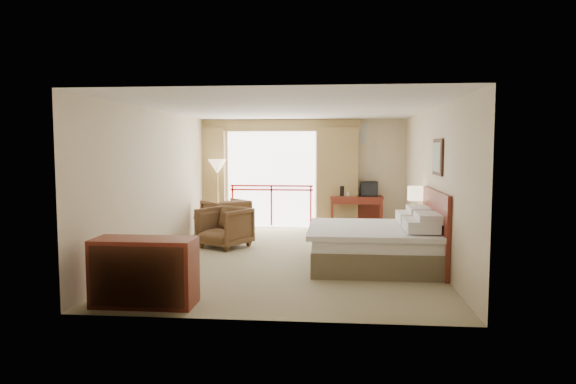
# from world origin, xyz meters

# --- Properties ---
(floor) EXTENTS (7.00, 7.00, 0.00)m
(floor) POSITION_xyz_m (0.00, 0.00, 0.00)
(floor) COLOR #968B66
(floor) RESTS_ON ground
(ceiling) EXTENTS (7.00, 7.00, 0.00)m
(ceiling) POSITION_xyz_m (0.00, 0.00, 2.70)
(ceiling) COLOR white
(ceiling) RESTS_ON wall_back
(wall_back) EXTENTS (5.00, 0.00, 5.00)m
(wall_back) POSITION_xyz_m (0.00, 3.50, 1.35)
(wall_back) COLOR beige
(wall_back) RESTS_ON ground
(wall_front) EXTENTS (5.00, 0.00, 5.00)m
(wall_front) POSITION_xyz_m (0.00, -3.50, 1.35)
(wall_front) COLOR beige
(wall_front) RESTS_ON ground
(wall_left) EXTENTS (0.00, 7.00, 7.00)m
(wall_left) POSITION_xyz_m (-2.50, 0.00, 1.35)
(wall_left) COLOR beige
(wall_left) RESTS_ON ground
(wall_right) EXTENTS (0.00, 7.00, 7.00)m
(wall_right) POSITION_xyz_m (2.50, 0.00, 1.35)
(wall_right) COLOR beige
(wall_right) RESTS_ON ground
(balcony_door) EXTENTS (2.40, 0.00, 2.40)m
(balcony_door) POSITION_xyz_m (-0.80, 3.48, 1.20)
(balcony_door) COLOR white
(balcony_door) RESTS_ON wall_back
(balcony_railing) EXTENTS (2.09, 0.03, 1.02)m
(balcony_railing) POSITION_xyz_m (-0.80, 3.46, 0.81)
(balcony_railing) COLOR #B2140F
(balcony_railing) RESTS_ON wall_back
(curtain_left) EXTENTS (1.00, 0.26, 2.50)m
(curtain_left) POSITION_xyz_m (-2.45, 3.35, 1.25)
(curtain_left) COLOR olive
(curtain_left) RESTS_ON wall_back
(curtain_right) EXTENTS (1.00, 0.26, 2.50)m
(curtain_right) POSITION_xyz_m (0.85, 3.35, 1.25)
(curtain_right) COLOR olive
(curtain_right) RESTS_ON wall_back
(valance) EXTENTS (4.40, 0.22, 0.28)m
(valance) POSITION_xyz_m (-0.80, 3.38, 2.55)
(valance) COLOR olive
(valance) RESTS_ON wall_back
(hvac_vent) EXTENTS (0.50, 0.04, 0.50)m
(hvac_vent) POSITION_xyz_m (1.30, 3.47, 2.35)
(hvac_vent) COLOR silver
(hvac_vent) RESTS_ON wall_back
(bed) EXTENTS (2.13, 2.06, 0.97)m
(bed) POSITION_xyz_m (1.50, -0.60, 0.38)
(bed) COLOR brown
(bed) RESTS_ON floor
(headboard) EXTENTS (0.06, 2.10, 1.30)m
(headboard) POSITION_xyz_m (2.46, -0.60, 0.65)
(headboard) COLOR #5F1C14
(headboard) RESTS_ON wall_right
(framed_art) EXTENTS (0.04, 0.72, 0.60)m
(framed_art) POSITION_xyz_m (2.47, -0.60, 1.85)
(framed_art) COLOR black
(framed_art) RESTS_ON wall_right
(nightstand) EXTENTS (0.51, 0.59, 0.67)m
(nightstand) POSITION_xyz_m (2.35, 0.70, 0.33)
(nightstand) COLOR #5F1C14
(nightstand) RESTS_ON floor
(table_lamp) EXTENTS (0.32, 0.32, 0.57)m
(table_lamp) POSITION_xyz_m (2.35, 0.75, 1.11)
(table_lamp) COLOR tan
(table_lamp) RESTS_ON nightstand
(phone) EXTENTS (0.23, 0.21, 0.09)m
(phone) POSITION_xyz_m (2.30, 0.55, 0.71)
(phone) COLOR black
(phone) RESTS_ON nightstand
(desk) EXTENTS (1.27, 0.61, 0.83)m
(desk) POSITION_xyz_m (1.31, 3.30, 0.65)
(desk) COLOR #5F1C14
(desk) RESTS_ON floor
(tv) EXTENTS (0.40, 0.32, 0.37)m
(tv) POSITION_xyz_m (1.61, 3.24, 1.01)
(tv) COLOR black
(tv) RESTS_ON desk
(coffee_maker) EXTENTS (0.13, 0.13, 0.25)m
(coffee_maker) POSITION_xyz_m (0.96, 3.25, 0.95)
(coffee_maker) COLOR black
(coffee_maker) RESTS_ON desk
(cup) EXTENTS (0.08, 0.08, 0.10)m
(cup) POSITION_xyz_m (1.11, 3.20, 0.88)
(cup) COLOR white
(cup) RESTS_ON desk
(wastebasket) EXTENTS (0.32, 0.32, 0.33)m
(wastebasket) POSITION_xyz_m (0.90, 2.70, 0.16)
(wastebasket) COLOR black
(wastebasket) RESTS_ON floor
(armchair_far) EXTENTS (1.26, 1.26, 0.82)m
(armchair_far) POSITION_xyz_m (-1.72, 2.30, 0.00)
(armchair_far) COLOR #4B321E
(armchair_far) RESTS_ON floor
(armchair_near) EXTENTS (1.19, 1.20, 0.81)m
(armchair_near) POSITION_xyz_m (-1.42, 0.80, 0.00)
(armchair_near) COLOR #4B321E
(armchair_near) RESTS_ON floor
(side_table) EXTENTS (0.51, 0.51, 0.55)m
(side_table) POSITION_xyz_m (-1.92, 1.25, 0.38)
(side_table) COLOR black
(side_table) RESTS_ON floor
(book) EXTENTS (0.25, 0.28, 0.02)m
(book) POSITION_xyz_m (-1.92, 1.25, 0.56)
(book) COLOR white
(book) RESTS_ON side_table
(floor_lamp) EXTENTS (0.44, 0.44, 1.72)m
(floor_lamp) POSITION_xyz_m (-2.06, 2.95, 1.48)
(floor_lamp) COLOR tan
(floor_lamp) RESTS_ON floor
(dresser) EXTENTS (1.29, 0.55, 0.86)m
(dresser) POSITION_xyz_m (-1.62, -3.05, 0.43)
(dresser) COLOR #5F1C14
(dresser) RESTS_ON floor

